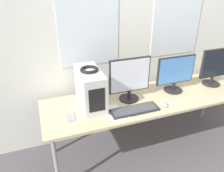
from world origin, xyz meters
TOP-DOWN VIEW (x-y plane):
  - ground_plane at (0.00, 0.00)m, footprint 14.00×14.00m
  - wall_back at (0.00, 0.83)m, footprint 8.00×0.07m
  - desk at (0.00, 0.35)m, footprint 2.37×0.70m
  - pc_tower at (-0.66, 0.41)m, footprint 0.22×0.49m
  - headphones at (-0.66, 0.41)m, footprint 0.18×0.18m
  - monitor_main at (-0.24, 0.39)m, footprint 0.45×0.21m
  - monitor_right_near at (0.33, 0.40)m, footprint 0.47×0.21m
  - monitor_right_far at (0.88, 0.39)m, footprint 0.40×0.21m
  - keyboard at (-0.28, 0.16)m, footprint 0.49×0.17m
  - mouse at (0.05, 0.14)m, footprint 0.07×0.10m
  - cell_phone at (-0.90, 0.26)m, footprint 0.08×0.15m
  - paper_sheet_left at (-0.47, 0.19)m, footprint 0.29×0.34m

SIDE VIEW (x-z plane):
  - ground_plane at x=0.00m, z-range 0.00..0.00m
  - desk at x=0.00m, z-range 0.31..1.01m
  - paper_sheet_left at x=-0.47m, z-range 0.70..0.70m
  - cell_phone at x=-0.90m, z-range 0.70..0.71m
  - keyboard at x=-0.28m, z-range 0.70..0.72m
  - mouse at x=0.05m, z-range 0.70..0.73m
  - pc_tower at x=-0.66m, z-range 0.70..1.09m
  - monitor_right_near at x=0.33m, z-range 0.71..1.14m
  - monitor_right_far at x=0.88m, z-range 0.71..1.16m
  - monitor_main at x=-0.24m, z-range 0.71..1.19m
  - headphones at x=-0.66m, z-range 1.09..1.12m
  - wall_back at x=0.00m, z-range 0.00..2.70m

